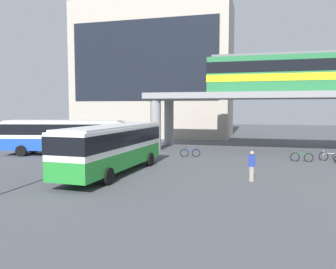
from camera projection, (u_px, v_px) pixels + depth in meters
name	position (u px, v px, depth m)	size (l,w,h in m)	color
ground_plane	(161.00, 154.00, 32.24)	(120.00, 120.00, 0.00)	#47494F
station_building	(154.00, 71.00, 51.67)	(23.41, 10.44, 19.92)	#B2A899
elevated_platform	(310.00, 100.00, 33.16)	(32.58, 7.01, 5.89)	gray
train	(323.00, 72.00, 32.66)	(22.39, 2.96, 3.84)	#26723F
bus_main	(113.00, 144.00, 22.26)	(3.18, 11.16, 3.22)	#268C33
bus_secondary	(64.00, 134.00, 31.26)	(11.33, 4.86, 3.22)	#1E4CB2
bicycle_green	(302.00, 157.00, 27.45)	(1.79, 0.09, 1.04)	black
bicycle_blue	(190.00, 153.00, 30.06)	(1.75, 0.49, 1.04)	black
bicycle_silver	(331.00, 157.00, 27.74)	(1.76, 0.45, 1.04)	black
pedestrian_at_kerb	(252.00, 167.00, 20.09)	(0.41, 0.32, 1.81)	gray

